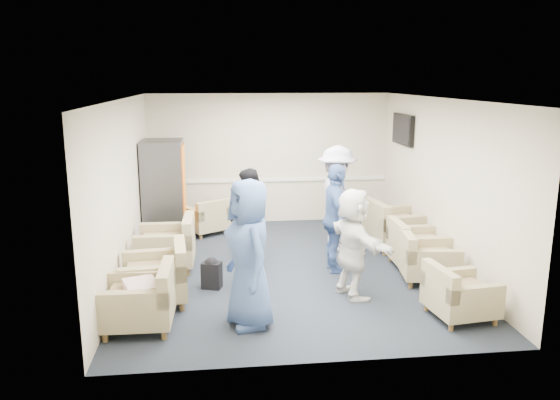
{
  "coord_description": "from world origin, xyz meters",
  "views": [
    {
      "loc": [
        -1.08,
        -8.28,
        3.02
      ],
      "look_at": [
        -0.1,
        0.2,
        1.09
      ],
      "focal_mm": 35.0,
      "sensor_mm": 36.0,
      "label": 1
    }
  ],
  "objects": [
    {
      "name": "front_wall",
      "position": [
        0.0,
        -3.0,
        1.35
      ],
      "size": [
        5.0,
        0.02,
        2.7
      ],
      "primitive_type": "cube",
      "color": "beige",
      "rests_on": "floor"
    },
    {
      "name": "pillow",
      "position": [
        -2.04,
        -1.9,
        0.51
      ],
      "size": [
        0.52,
        0.59,
        0.14
      ],
      "primitive_type": "cube",
      "rotation": [
        0.0,
        0.0,
        -1.23
      ],
      "color": "beige",
      "rests_on": "armchair_left_near"
    },
    {
      "name": "armchair_corner",
      "position": [
        -1.31,
        2.2,
        0.3
      ],
      "size": [
        1.04,
        1.04,
        0.6
      ],
      "rotation": [
        0.0,
        0.0,
        3.71
      ],
      "color": "#93855F",
      "rests_on": "floor"
    },
    {
      "name": "back_wall",
      "position": [
        0.0,
        3.0,
        1.35
      ],
      "size": [
        5.0,
        0.02,
        2.7
      ],
      "primitive_type": "cube",
      "color": "beige",
      "rests_on": "floor"
    },
    {
      "name": "armchair_left_mid",
      "position": [
        -1.92,
        -1.13,
        0.35
      ],
      "size": [
        0.95,
        0.95,
        0.7
      ],
      "rotation": [
        0.0,
        0.0,
        -1.48
      ],
      "color": "#93855F",
      "rests_on": "floor"
    },
    {
      "name": "armchair_left_far",
      "position": [
        -1.88,
        0.24,
        0.36
      ],
      "size": [
        0.91,
        0.91,
        0.72
      ],
      "rotation": [
        0.0,
        0.0,
        -1.59
      ],
      "color": "#93855F",
      "rests_on": "floor"
    },
    {
      "name": "armchair_right_midnear",
      "position": [
        1.99,
        -0.76,
        0.32
      ],
      "size": [
        0.91,
        0.91,
        0.64
      ],
      "rotation": [
        0.0,
        0.0,
        1.43
      ],
      "color": "#93855F",
      "rests_on": "floor"
    },
    {
      "name": "armchair_left_near",
      "position": [
        -2.03,
        -1.9,
        0.33
      ],
      "size": [
        0.86,
        0.86,
        0.67
      ],
      "rotation": [
        0.0,
        0.0,
        -1.59
      ],
      "color": "#93855F",
      "rests_on": "floor"
    },
    {
      "name": "armchair_right_near",
      "position": [
        1.9,
        -2.1,
        0.3
      ],
      "size": [
        0.84,
        0.84,
        0.6
      ],
      "rotation": [
        0.0,
        0.0,
        1.7
      ],
      "color": "#93855F",
      "rests_on": "floor"
    },
    {
      "name": "backpack",
      "position": [
        -1.21,
        -0.7,
        0.24
      ],
      "size": [
        0.32,
        0.27,
        0.47
      ],
      "rotation": [
        0.0,
        0.0,
        -0.31
      ],
      "color": "black",
      "rests_on": "floor"
    },
    {
      "name": "person_mid_right",
      "position": [
        0.73,
        -0.19,
        0.86
      ],
      "size": [
        0.43,
        1.01,
        1.72
      ],
      "primitive_type": "imported",
      "rotation": [
        0.0,
        0.0,
        1.56
      ],
      "color": "#3E5A96",
      "rests_on": "floor"
    },
    {
      "name": "left_wall",
      "position": [
        -2.5,
        0.0,
        1.35
      ],
      "size": [
        0.02,
        6.0,
        2.7
      ],
      "primitive_type": "cube",
      "color": "beige",
      "rests_on": "floor"
    },
    {
      "name": "tv",
      "position": [
        2.44,
        1.8,
        2.05
      ],
      "size": [
        0.1,
        1.0,
        0.58
      ],
      "color": "black",
      "rests_on": "right_wall"
    },
    {
      "name": "person_front_right",
      "position": [
        0.75,
        -1.22,
        0.78
      ],
      "size": [
        0.83,
        1.51,
        1.55
      ],
      "primitive_type": "imported",
      "rotation": [
        0.0,
        0.0,
        1.84
      ],
      "color": "white",
      "rests_on": "floor"
    },
    {
      "name": "person_front_left",
      "position": [
        -0.73,
        -1.96,
        0.92
      ],
      "size": [
        0.82,
        1.04,
        1.85
      ],
      "primitive_type": "imported",
      "rotation": [
        0.0,
        0.0,
        -1.28
      ],
      "color": "#3E5A96",
      "rests_on": "floor"
    },
    {
      "name": "floor",
      "position": [
        0.0,
        0.0,
        0.0
      ],
      "size": [
        6.0,
        6.0,
        0.0
      ],
      "primitive_type": "plane",
      "color": "black",
      "rests_on": "ground"
    },
    {
      "name": "ceiling",
      "position": [
        0.0,
        0.0,
        2.7
      ],
      "size": [
        6.0,
        6.0,
        0.0
      ],
      "primitive_type": "plane",
      "rotation": [
        3.14,
        0.0,
        0.0
      ],
      "color": "silver",
      "rests_on": "back_wall"
    },
    {
      "name": "person_back_right",
      "position": [
        1.0,
        0.94,
        0.93
      ],
      "size": [
        0.92,
        1.32,
        1.86
      ],
      "primitive_type": "imported",
      "rotation": [
        0.0,
        0.0,
        1.36
      ],
      "color": "white",
      "rests_on": "floor"
    },
    {
      "name": "person_mid_left",
      "position": [
        -0.66,
        -0.74,
        0.76
      ],
      "size": [
        0.42,
        0.59,
        1.52
      ],
      "primitive_type": "imported",
      "rotation": [
        0.0,
        0.0,
        -1.67
      ],
      "color": "#3E5A96",
      "rests_on": "floor"
    },
    {
      "name": "armchair_right_midfar",
      "position": [
        2.04,
        -0.18,
        0.33
      ],
      "size": [
        0.83,
        0.83,
        0.66
      ],
      "rotation": [
        0.0,
        0.0,
        1.56
      ],
      "color": "#93855F",
      "rests_on": "floor"
    },
    {
      "name": "chair_rail",
      "position": [
        0.0,
        2.98,
        0.9
      ],
      "size": [
        4.98,
        0.04,
        0.06
      ],
      "primitive_type": "cube",
      "color": "white",
      "rests_on": "back_wall"
    },
    {
      "name": "vending_machine",
      "position": [
        -2.09,
        1.94,
        0.94
      ],
      "size": [
        0.76,
        0.89,
        1.88
      ],
      "color": "#4B4B52",
      "rests_on": "floor"
    },
    {
      "name": "armchair_right_far",
      "position": [
        2.01,
        0.89,
        0.37
      ],
      "size": [
        1.05,
        1.05,
        0.74
      ],
      "rotation": [
        0.0,
        0.0,
        1.72
      ],
      "color": "#93855F",
      "rests_on": "floor"
    },
    {
      "name": "person_back_left",
      "position": [
        -0.59,
        0.45,
        0.78
      ],
      "size": [
        0.73,
        0.86,
        1.57
      ],
      "primitive_type": "imported",
      "rotation": [
        0.0,
        0.0,
        -1.38
      ],
      "color": "black",
      "rests_on": "floor"
    },
    {
      "name": "right_wall",
      "position": [
        2.5,
        0.0,
        1.35
      ],
      "size": [
        0.02,
        6.0,
        2.7
      ],
      "primitive_type": "cube",
      "color": "beige",
      "rests_on": "floor"
    }
  ]
}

